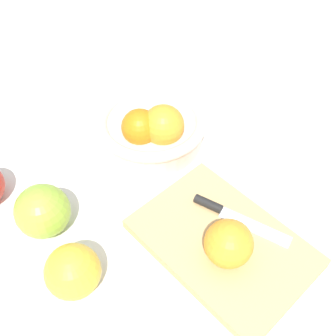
% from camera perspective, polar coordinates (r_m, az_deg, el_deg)
% --- Properties ---
extents(ground_plane, '(2.40, 2.40, 0.00)m').
position_cam_1_polar(ground_plane, '(0.64, 0.58, -7.47)').
color(ground_plane, silver).
extents(bowl, '(0.20, 0.20, 0.10)m').
position_cam_1_polar(bowl, '(0.73, -2.24, 5.71)').
color(bowl, beige).
rests_on(bowl, ground_plane).
extents(cutting_board, '(0.27, 0.21, 0.02)m').
position_cam_1_polar(cutting_board, '(0.61, 7.63, -10.37)').
color(cutting_board, tan).
rests_on(cutting_board, ground_plane).
extents(orange_on_board, '(0.07, 0.07, 0.07)m').
position_cam_1_polar(orange_on_board, '(0.56, 8.49, -10.43)').
color(orange_on_board, orange).
rests_on(orange_on_board, cutting_board).
extents(knife, '(0.16, 0.04, 0.01)m').
position_cam_1_polar(knife, '(0.63, 8.37, -6.34)').
color(knife, silver).
rests_on(knife, cutting_board).
extents(apple_front_left, '(0.08, 0.08, 0.08)m').
position_cam_1_polar(apple_front_left, '(0.57, -13.20, -13.94)').
color(apple_front_left, gold).
rests_on(apple_front_left, ground_plane).
extents(apple_front_left_3, '(0.08, 0.08, 0.08)m').
position_cam_1_polar(apple_front_left_3, '(0.63, -17.17, -5.80)').
color(apple_front_left_3, '#8EB738').
rests_on(apple_front_left_3, ground_plane).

